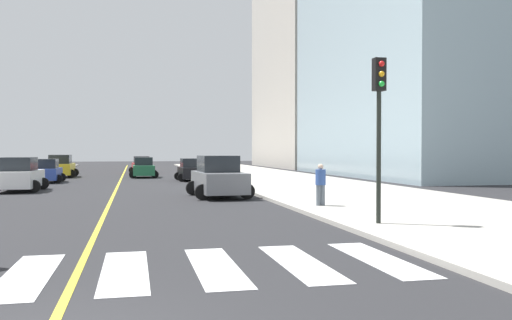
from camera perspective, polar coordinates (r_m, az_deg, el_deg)
The scene contains 14 objects.
sidewalk_kerb_east at distance 29.32m, azimuth 9.77°, elevation -3.49°, with size 10.00×120.00×0.15m, color #B2ADA3.
crosswalk_paint at distance 11.35m, azimuth -18.15°, elevation -11.12°, with size 13.50×4.00×0.01m.
lane_divider_paint at distance 47.11m, azimuth -13.86°, elevation -1.87°, with size 0.16×80.00×0.01m, color yellow.
parking_garage_concrete at distance 79.53m, azimuth 7.90°, elevation 10.56°, with size 18.00×24.00×31.06m, color #B2ADA3.
car_yellow_nearest at distance 50.51m, azimuth -19.68°, elevation -0.67°, with size 2.75×4.41×1.97m.
car_white_second at distance 34.27m, azimuth -23.42°, elevation -1.48°, with size 2.81×4.45×1.97m.
car_blue_third at distance 42.72m, azimuth -20.97°, elevation -1.13°, with size 2.45×3.90×1.74m.
car_black_fourth at distance 42.70m, azimuth -6.76°, elevation -1.07°, with size 2.51×3.93×1.73m.
car_green_fifth at distance 48.25m, azimuth -11.64°, elevation -0.83°, with size 2.46×3.94×1.76m.
car_gray_sixth at distance 27.78m, azimuth -3.91°, elevation -1.85°, with size 3.08×4.80×2.10m.
car_red_seventh at distance 56.67m, azimuth -11.86°, elevation -0.56°, with size 2.55×3.97×1.74m.
traffic_light_near_corner at distance 17.11m, azimuth 12.71°, elevation 5.34°, with size 0.36×0.41×5.03m.
pedestrian_waiting_east at distance 22.17m, azimuth 6.74°, elevation -2.35°, with size 0.42×0.42×1.68m.
fire_hydrant at distance 36.27m, azimuth -1.85°, elevation -1.80°, with size 0.26×0.26×0.89m.
Camera 1 is at (1.10, -7.04, 2.39)m, focal length 38.38 mm.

